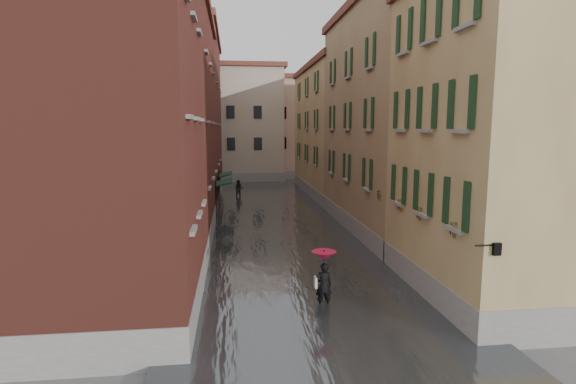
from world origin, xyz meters
TOP-DOWN VIEW (x-y plane):
  - ground at (0.00, 0.00)m, footprint 120.00×120.00m
  - floodwater at (0.00, 13.00)m, footprint 10.00×60.00m
  - building_left_near at (-7.00, -2.00)m, footprint 6.00×8.00m
  - building_left_mid at (-7.00, 9.00)m, footprint 6.00×14.00m
  - building_left_far at (-7.00, 24.00)m, footprint 6.00×16.00m
  - building_right_near at (7.00, -2.00)m, footprint 6.00×8.00m
  - building_right_mid at (7.00, 9.00)m, footprint 6.00×14.00m
  - building_right_far at (7.00, 24.00)m, footprint 6.00×16.00m
  - building_end_cream at (-3.00, 38.00)m, footprint 12.00×9.00m
  - building_end_pink at (6.00, 40.00)m, footprint 10.00×9.00m
  - awning_near at (-3.49, 13.93)m, footprint 1.09×2.99m
  - awning_far at (-3.49, 19.30)m, footprint 1.09×2.75m
  - wall_lantern at (4.33, -6.00)m, footprint 0.71×0.22m
  - window_planters at (4.12, -0.76)m, footprint 0.59×8.04m
  - pedestrian_main at (0.28, -2.43)m, footprint 0.89×0.89m
  - pedestrian_far at (-2.32, 22.96)m, footprint 0.86×0.69m

SIDE VIEW (x-z plane):
  - ground at x=0.00m, z-range 0.00..0.00m
  - floodwater at x=0.00m, z-range 0.00..0.20m
  - pedestrian_far at x=-2.32m, z-range 0.00..1.66m
  - pedestrian_main at x=0.28m, z-range 0.19..2.25m
  - awning_far at x=-3.49m, z-range 1.06..3.86m
  - awning_near at x=-3.49m, z-range 1.07..3.87m
  - wall_lantern at x=4.33m, z-range 2.83..3.18m
  - window_planters at x=4.12m, z-range 3.09..3.93m
  - building_right_near at x=7.00m, z-range 0.00..11.50m
  - building_right_far at x=7.00m, z-range 0.00..11.50m
  - building_end_pink at x=6.00m, z-range 0.00..12.00m
  - building_left_mid at x=-7.00m, z-range 0.00..12.50m
  - building_left_near at x=-7.00m, z-range 0.00..13.00m
  - building_right_mid at x=7.00m, z-range 0.00..13.00m
  - building_end_cream at x=-3.00m, z-range 0.00..13.00m
  - building_left_far at x=-7.00m, z-range 0.00..14.00m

